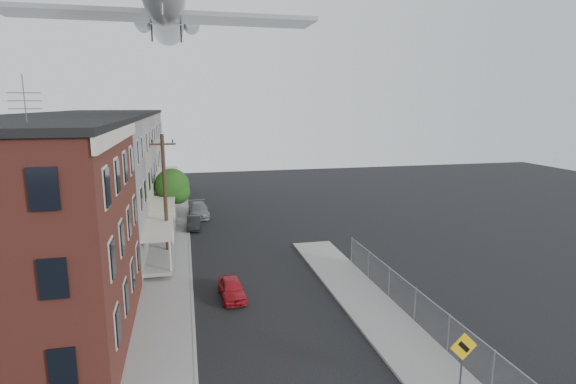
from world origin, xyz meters
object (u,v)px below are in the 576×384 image
car_far (199,210)px  airplane (165,8)px  warning_sign (463,355)px  car_mid (194,223)px  street_tree (173,187)px  car_near (232,289)px  utility_pole (165,195)px

car_far → airplane: bearing=-132.8°
airplane → warning_sign: bearing=-69.3°
car_mid → warning_sign: bearing=-68.2°
warning_sign → street_tree: bearing=110.6°
car_near → car_far: size_ratio=0.72×
street_tree → car_far: (2.27, 2.17, -2.77)m
utility_pole → street_tree: 10.00m
street_tree → car_mid: size_ratio=1.55×
warning_sign → airplane: 35.04m
utility_pole → car_far: size_ratio=1.93×
warning_sign → street_tree: (-10.87, 28.95, 1.57)m
warning_sign → car_near: bearing=123.6°
street_tree → car_far: size_ratio=1.12×
car_mid → airplane: (-1.61, 1.95, 18.52)m
utility_pole → car_near: 9.65m
car_near → street_tree: bearing=98.0°
street_tree → airplane: bearing=-80.2°
warning_sign → car_mid: (-9.20, 26.62, -1.33)m
car_near → car_mid: size_ratio=0.99×
car_mid → car_far: (0.59, 4.50, 0.12)m
car_mid → car_near: bearing=-80.6°
car_far → car_near: bearing=-88.5°
street_tree → car_far: street_tree is taller
car_far → airplane: size_ratio=0.17×
car_near → car_mid: car_near is taller
warning_sign → car_near: warning_sign is taller
utility_pole → car_mid: (2.00, 7.59, -4.12)m
street_tree → car_near: bearing=-79.0°
street_tree → airplane: (0.07, -0.39, 15.62)m
utility_pole → car_far: (2.59, 12.09, -4.00)m
warning_sign → utility_pole: utility_pole is taller
airplane → street_tree: bearing=99.8°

